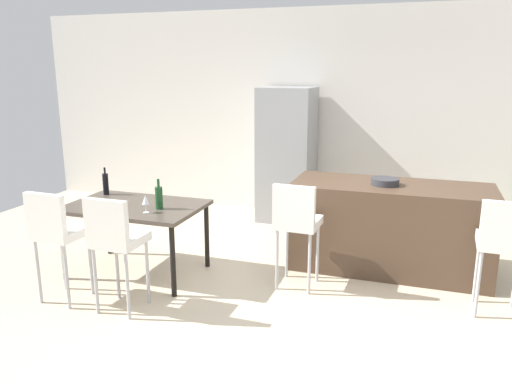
{
  "coord_description": "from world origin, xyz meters",
  "views": [
    {
      "loc": [
        0.88,
        -4.24,
        2.1
      ],
      "look_at": [
        -0.72,
        0.49,
        0.85
      ],
      "focal_mm": 35.13,
      "sensor_mm": 36.0,
      "label": 1
    }
  ],
  "objects_px": {
    "bar_chair_left": "(297,219)",
    "wine_glass_left": "(145,200)",
    "fruit_bowl": "(385,182)",
    "wine_bottle_right": "(106,184)",
    "kitchen_island": "(389,227)",
    "bar_chair_middle": "(503,239)",
    "refrigerator": "(287,155)",
    "wine_bottle_far": "(159,197)",
    "dining_chair_far": "(115,236)",
    "dining_table": "(135,211)",
    "dining_chair_near": "(56,229)"
  },
  "relations": [
    {
      "from": "dining_chair_near",
      "to": "fruit_bowl",
      "type": "distance_m",
      "value": 3.22
    },
    {
      "from": "bar_chair_left",
      "to": "wine_bottle_far",
      "type": "bearing_deg",
      "value": -170.64
    },
    {
      "from": "wine_bottle_right",
      "to": "dining_chair_far",
      "type": "bearing_deg",
      "value": -52.35
    },
    {
      "from": "dining_table",
      "to": "wine_bottle_far",
      "type": "relative_size",
      "value": 4.5
    },
    {
      "from": "fruit_bowl",
      "to": "wine_glass_left",
      "type": "bearing_deg",
      "value": -151.82
    },
    {
      "from": "bar_chair_left",
      "to": "wine_bottle_right",
      "type": "bearing_deg",
      "value": 177.29
    },
    {
      "from": "wine_glass_left",
      "to": "refrigerator",
      "type": "relative_size",
      "value": 0.09
    },
    {
      "from": "bar_chair_middle",
      "to": "dining_chair_near",
      "type": "height_order",
      "value": "same"
    },
    {
      "from": "wine_bottle_right",
      "to": "dining_table",
      "type": "bearing_deg",
      "value": -27.16
    },
    {
      "from": "bar_chair_middle",
      "to": "bar_chair_left",
      "type": "bearing_deg",
      "value": -180.0
    },
    {
      "from": "dining_chair_near",
      "to": "refrigerator",
      "type": "relative_size",
      "value": 0.57
    },
    {
      "from": "wine_bottle_far",
      "to": "wine_glass_left",
      "type": "xyz_separation_m",
      "value": [
        -0.05,
        -0.16,
        0.01
      ]
    },
    {
      "from": "dining_chair_far",
      "to": "refrigerator",
      "type": "bearing_deg",
      "value": 78.48
    },
    {
      "from": "wine_bottle_right",
      "to": "wine_glass_left",
      "type": "distance_m",
      "value": 0.92
    },
    {
      "from": "wine_bottle_far",
      "to": "wine_bottle_right",
      "type": "bearing_deg",
      "value": 158.89
    },
    {
      "from": "refrigerator",
      "to": "dining_chair_near",
      "type": "bearing_deg",
      "value": -111.59
    },
    {
      "from": "kitchen_island",
      "to": "bar_chair_middle",
      "type": "distance_m",
      "value": 1.28
    },
    {
      "from": "bar_chair_left",
      "to": "wine_glass_left",
      "type": "distance_m",
      "value": 1.46
    },
    {
      "from": "dining_chair_far",
      "to": "kitchen_island",
      "type": "bearing_deg",
      "value": 39.34
    },
    {
      "from": "wine_bottle_right",
      "to": "refrigerator",
      "type": "relative_size",
      "value": 0.16
    },
    {
      "from": "wine_glass_left",
      "to": "fruit_bowl",
      "type": "height_order",
      "value": "fruit_bowl"
    },
    {
      "from": "wine_bottle_far",
      "to": "wine_glass_left",
      "type": "height_order",
      "value": "wine_bottle_far"
    },
    {
      "from": "kitchen_island",
      "to": "dining_chair_near",
      "type": "relative_size",
      "value": 1.94
    },
    {
      "from": "wine_glass_left",
      "to": "fruit_bowl",
      "type": "bearing_deg",
      "value": 28.18
    },
    {
      "from": "bar_chair_left",
      "to": "refrigerator",
      "type": "height_order",
      "value": "refrigerator"
    },
    {
      "from": "dining_table",
      "to": "dining_chair_far",
      "type": "xyz_separation_m",
      "value": [
        0.3,
        -0.81,
        0.03
      ]
    },
    {
      "from": "wine_bottle_right",
      "to": "refrigerator",
      "type": "distance_m",
      "value": 2.58
    },
    {
      "from": "wine_bottle_far",
      "to": "dining_chair_far",
      "type": "bearing_deg",
      "value": -90.71
    },
    {
      "from": "dining_table",
      "to": "refrigerator",
      "type": "height_order",
      "value": "refrigerator"
    },
    {
      "from": "wine_glass_left",
      "to": "fruit_bowl",
      "type": "xyz_separation_m",
      "value": [
        2.13,
        1.14,
        0.09
      ]
    },
    {
      "from": "dining_chair_far",
      "to": "wine_bottle_right",
      "type": "bearing_deg",
      "value": 127.65
    },
    {
      "from": "wine_bottle_right",
      "to": "bar_chair_left",
      "type": "bearing_deg",
      "value": -2.71
    },
    {
      "from": "kitchen_island",
      "to": "dining_table",
      "type": "height_order",
      "value": "kitchen_island"
    },
    {
      "from": "bar_chair_left",
      "to": "wine_bottle_far",
      "type": "xyz_separation_m",
      "value": [
        -1.34,
        -0.22,
        0.16
      ]
    },
    {
      "from": "dining_table",
      "to": "bar_chair_left",
      "type": "bearing_deg",
      "value": 5.76
    },
    {
      "from": "dining_table",
      "to": "fruit_bowl",
      "type": "distance_m",
      "value": 2.58
    },
    {
      "from": "dining_chair_far",
      "to": "refrigerator",
      "type": "height_order",
      "value": "refrigerator"
    },
    {
      "from": "dining_chair_far",
      "to": "wine_glass_left",
      "type": "height_order",
      "value": "dining_chair_far"
    },
    {
      "from": "kitchen_island",
      "to": "dining_chair_far",
      "type": "bearing_deg",
      "value": -140.66
    },
    {
      "from": "kitchen_island",
      "to": "bar_chair_middle",
      "type": "height_order",
      "value": "bar_chair_middle"
    },
    {
      "from": "kitchen_island",
      "to": "bar_chair_left",
      "type": "distance_m",
      "value": 1.16
    },
    {
      "from": "kitchen_island",
      "to": "refrigerator",
      "type": "distance_m",
      "value": 2.12
    },
    {
      "from": "dining_chair_near",
      "to": "refrigerator",
      "type": "bearing_deg",
      "value": 68.41
    },
    {
      "from": "dining_table",
      "to": "dining_chair_near",
      "type": "distance_m",
      "value": 0.86
    },
    {
      "from": "dining_table",
      "to": "refrigerator",
      "type": "distance_m",
      "value": 2.57
    },
    {
      "from": "dining_chair_near",
      "to": "wine_bottle_right",
      "type": "xyz_separation_m",
      "value": [
        -0.22,
        1.08,
        0.16
      ]
    },
    {
      "from": "dining_chair_far",
      "to": "refrigerator",
      "type": "xyz_separation_m",
      "value": [
        0.65,
        3.18,
        0.22
      ]
    },
    {
      "from": "dining_table",
      "to": "dining_chair_far",
      "type": "distance_m",
      "value": 0.86
    },
    {
      "from": "bar_chair_left",
      "to": "wine_bottle_far",
      "type": "relative_size",
      "value": 3.48
    },
    {
      "from": "dining_table",
      "to": "dining_chair_near",
      "type": "xyz_separation_m",
      "value": [
        -0.31,
        -0.81,
        0.03
      ]
    }
  ]
}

